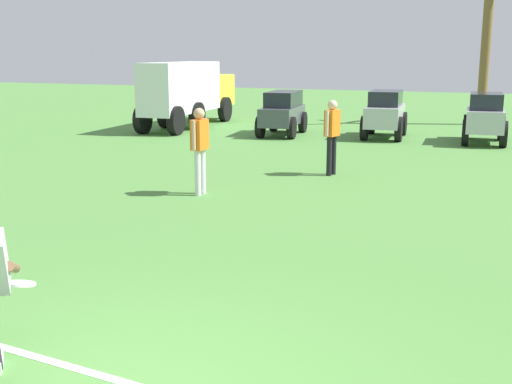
% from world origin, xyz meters
% --- Properties ---
extents(frisbee_in_flight, '(0.27, 0.26, 0.08)m').
position_xyz_m(frisbee_in_flight, '(-1.40, 0.90, 0.54)').
color(frisbee_in_flight, white).
extents(teammate_near_sideline, '(0.21, 0.49, 1.56)m').
position_xyz_m(teammate_near_sideline, '(-2.75, 6.86, 0.94)').
color(teammate_near_sideline, silver).
rests_on(teammate_near_sideline, ground_plane).
extents(teammate_midfield, '(0.28, 0.49, 1.56)m').
position_xyz_m(teammate_midfield, '(-1.11, 9.60, 0.94)').
color(teammate_midfield, black).
rests_on(teammate_midfield, ground_plane).
extents(parked_car_slot_a, '(1.42, 2.50, 1.34)m').
position_xyz_m(parked_car_slot_a, '(-4.39, 15.52, 0.72)').
color(parked_car_slot_a, '#474C51').
rests_on(parked_car_slot_a, ground_plane).
extents(parked_car_slot_b, '(1.36, 2.43, 1.40)m').
position_xyz_m(parked_car_slot_b, '(-1.32, 16.06, 0.74)').
color(parked_car_slot_b, '#B7BABF').
rests_on(parked_car_slot_b, ground_plane).
extents(parked_car_slot_c, '(1.32, 2.41, 1.40)m').
position_xyz_m(parked_car_slot_c, '(1.52, 16.02, 0.74)').
color(parked_car_slot_c, '#B7BABF').
rests_on(parked_car_slot_c, ground_plane).
extents(box_truck, '(1.79, 5.98, 2.20)m').
position_xyz_m(box_truck, '(-8.16, 16.34, 1.23)').
color(box_truck, yellow).
rests_on(box_truck, ground_plane).
extents(palm_tree_far_left, '(3.41, 3.10, 5.91)m').
position_xyz_m(palm_tree_far_left, '(1.09, 20.98, 3.47)').
color(palm_tree_far_left, brown).
rests_on(palm_tree_far_left, ground_plane).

